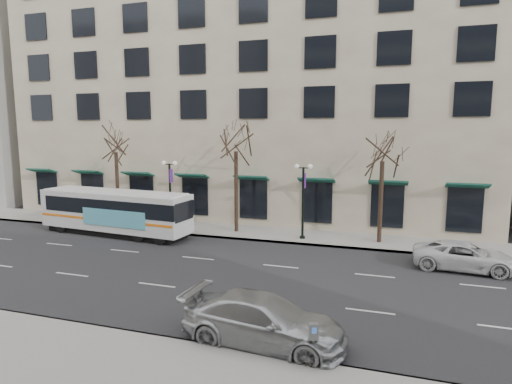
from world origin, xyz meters
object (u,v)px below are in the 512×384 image
at_px(white_pickup, 465,256).
at_px(city_bus, 116,211).
at_px(tree_far_left, 115,140).
at_px(silver_car, 264,320).
at_px(pay_station, 313,335).
at_px(lamp_post_left, 170,191).
at_px(tree_far_mid, 236,138).
at_px(tree_far_right, 383,146).
at_px(lamp_post_right, 303,198).

bearing_deg(white_pickup, city_bus, 91.70).
distance_m(tree_far_left, silver_car, 23.11).
bearing_deg(pay_station, city_bus, 120.42).
height_order(tree_far_left, silver_car, tree_far_left).
bearing_deg(white_pickup, silver_car, 148.29).
distance_m(lamp_post_left, white_pickup, 19.95).
distance_m(city_bus, white_pickup, 22.64).
relative_size(silver_car, pay_station, 4.28).
bearing_deg(tree_far_mid, city_bus, -159.51).
distance_m(tree_far_mid, white_pickup, 16.29).
height_order(city_bus, white_pickup, city_bus).
bearing_deg(tree_far_left, tree_far_right, 0.00).
distance_m(lamp_post_left, silver_car, 18.59).
distance_m(lamp_post_right, pay_station, 16.00).
relative_size(tree_far_mid, city_bus, 0.72).
bearing_deg(lamp_post_right, tree_far_left, 177.71).
bearing_deg(tree_far_mid, tree_far_right, -0.00).
relative_size(lamp_post_left, lamp_post_right, 1.00).
relative_size(lamp_post_right, city_bus, 0.44).
relative_size(lamp_post_left, city_bus, 0.44).
relative_size(lamp_post_left, white_pickup, 0.99).
height_order(tree_far_left, city_bus, tree_far_left).
distance_m(silver_car, pay_station, 2.25).
bearing_deg(pay_station, tree_far_mid, 96.59).
distance_m(lamp_post_right, city_bus, 13.35).
distance_m(tree_far_left, lamp_post_left, 6.29).
relative_size(tree_far_mid, lamp_post_right, 1.64).
bearing_deg(lamp_post_right, city_bus, -169.54).
xyz_separation_m(tree_far_left, silver_car, (16.57, -15.00, -5.85)).
bearing_deg(lamp_post_right, white_pickup, -19.63).
xyz_separation_m(tree_far_mid, white_pickup, (14.54, -4.00, -6.17)).
distance_m(white_pickup, pay_station, 13.52).
height_order(lamp_post_right, pay_station, lamp_post_right).
relative_size(tree_far_left, silver_car, 1.42).
distance_m(tree_far_mid, lamp_post_right, 6.41).
bearing_deg(silver_car, tree_far_right, -8.40).
height_order(city_bus, silver_car, city_bus).
height_order(tree_far_left, pay_station, tree_far_left).
distance_m(tree_far_right, silver_car, 16.36).
distance_m(lamp_post_left, lamp_post_right, 10.00).
bearing_deg(lamp_post_left, tree_far_right, 2.29).
xyz_separation_m(lamp_post_left, pay_station, (13.51, -15.50, -1.80)).
bearing_deg(tree_far_mid, white_pickup, -15.38).
bearing_deg(white_pickup, tree_far_right, 52.82).
xyz_separation_m(city_bus, white_pickup, (22.60, -0.99, -0.99)).
xyz_separation_m(tree_far_right, white_pickup, (4.54, -4.00, -5.69)).
bearing_deg(tree_far_right, city_bus, -170.53).
bearing_deg(silver_car, city_bus, 55.14).
height_order(lamp_post_left, white_pickup, lamp_post_left).
bearing_deg(lamp_post_left, city_bus, -141.84).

